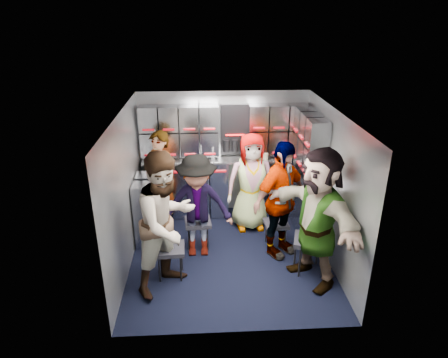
{
  "coord_description": "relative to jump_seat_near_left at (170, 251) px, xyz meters",
  "views": [
    {
      "loc": [
        -0.36,
        -4.89,
        3.32
      ],
      "look_at": [
        -0.06,
        0.35,
        1.06
      ],
      "focal_mm": 32.0,
      "sensor_mm": 36.0,
      "label": 1
    }
  ],
  "objects": [
    {
      "name": "attendant_arc_b",
      "position": [
        0.36,
        0.53,
        0.37
      ],
      "size": [
        0.99,
        0.57,
        1.53
      ],
      "primitive_type": "imported",
      "rotation": [
        0.0,
        0.0,
        -0.0
      ],
      "color": "black",
      "rests_on": "ground"
    },
    {
      "name": "right_cabinet",
      "position": [
        2.06,
        1.04,
        0.1
      ],
      "size": [
        0.28,
        1.2,
        1.0
      ],
      "primitive_type": "cube",
      "color": "#989CA7",
      "rests_on": "ground"
    },
    {
      "name": "attendant_arc_e",
      "position": [
        1.86,
        -0.16,
        0.52
      ],
      "size": [
        1.23,
        1.77,
        1.84
      ],
      "primitive_type": "imported",
      "rotation": [
        0.0,
        0.0,
        -1.12
      ],
      "color": "black",
      "rests_on": "ground"
    },
    {
      "name": "attendant_standing",
      "position": [
        -0.21,
        1.34,
        0.41
      ],
      "size": [
        0.7,
        0.69,
        1.62
      ],
      "primitive_type": "imported",
      "rotation": [
        0.0,
        0.0,
        -0.75
      ],
      "color": "black",
      "rests_on": "ground"
    },
    {
      "name": "bottle_left",
      "position": [
        0.62,
        1.68,
        0.75
      ],
      "size": [
        0.07,
        0.07,
        0.22
      ],
      "primitive_type": "cylinder",
      "color": "white",
      "rests_on": "counter"
    },
    {
      "name": "cup_right",
      "position": [
        1.49,
        1.67,
        0.68
      ],
      "size": [
        0.09,
        0.09,
        0.1
      ],
      "primitive_type": "cylinder",
      "color": "tan",
      "rests_on": "counter"
    },
    {
      "name": "cup_left",
      "position": [
        0.24,
        1.67,
        0.69
      ],
      "size": [
        0.09,
        0.09,
        0.11
      ],
      "primitive_type": "cylinder",
      "color": "tan",
      "rests_on": "counter"
    },
    {
      "name": "wall_left",
      "position": [
        -0.59,
        0.44,
        0.65
      ],
      "size": [
        0.04,
        3.0,
        2.1
      ],
      "primitive_type": "cube",
      "color": "gray",
      "rests_on": "ground"
    },
    {
      "name": "jump_seat_near_left",
      "position": [
        0.0,
        0.0,
        0.0
      ],
      "size": [
        0.39,
        0.37,
        0.45
      ],
      "rotation": [
        0.0,
        0.0,
        0.04
      ],
      "color": "black",
      "rests_on": "ground"
    },
    {
      "name": "locker_bank_right",
      "position": [
        2.06,
        1.14,
        1.09
      ],
      "size": [
        0.28,
        1.0,
        0.82
      ],
      "primitive_type": "cube",
      "color": "#989CA7",
      "rests_on": "wall_right"
    },
    {
      "name": "bottle_right",
      "position": [
        1.24,
        1.68,
        0.75
      ],
      "size": [
        0.06,
        0.06,
        0.24
      ],
      "primitive_type": "cylinder",
      "color": "white",
      "rests_on": "counter"
    },
    {
      "name": "jump_seat_mid_left",
      "position": [
        0.36,
        0.71,
        -0.01
      ],
      "size": [
        0.4,
        0.38,
        0.44
      ],
      "rotation": [
        0.0,
        0.0,
        0.09
      ],
      "color": "black",
      "rests_on": "ground"
    },
    {
      "name": "counter",
      "position": [
        0.81,
        1.73,
        0.62
      ],
      "size": [
        2.68,
        0.42,
        0.03
      ],
      "primitive_type": "cube",
      "color": "#BABDC2",
      "rests_on": "cart_bank_back"
    },
    {
      "name": "coffee_niche",
      "position": [
        0.99,
        1.85,
        1.07
      ],
      "size": [
        0.46,
        0.16,
        0.84
      ],
      "primitive_type": null,
      "color": "black",
      "rests_on": "wall_back"
    },
    {
      "name": "cart_bank_left",
      "position": [
        -0.38,
        1.0,
        0.1
      ],
      "size": [
        0.38,
        0.76,
        0.99
      ],
      "primitive_type": "cube",
      "color": "#989CA7",
      "rests_on": "ground"
    },
    {
      "name": "jump_seat_near_right",
      "position": [
        1.86,
        0.02,
        0.05
      ],
      "size": [
        0.52,
        0.5,
        0.5
      ],
      "rotation": [
        0.0,
        0.0,
        -0.28
      ],
      "color": "black",
      "rests_on": "ground"
    },
    {
      "name": "jump_seat_mid_right",
      "position": [
        1.52,
        0.65,
        -0.04
      ],
      "size": [
        0.36,
        0.35,
        0.4
      ],
      "rotation": [
        0.0,
        0.0,
        0.07
      ],
      "color": "black",
      "rests_on": "ground"
    },
    {
      "name": "wall_back",
      "position": [
        0.81,
        1.94,
        0.65
      ],
      "size": [
        2.8,
        0.04,
        2.1
      ],
      "primitive_type": "cube",
      "color": "gray",
      "rests_on": "ground"
    },
    {
      "name": "red_latch_strip",
      "position": [
        0.81,
        1.53,
        0.48
      ],
      "size": [
        2.6,
        0.02,
        0.03
      ],
      "primitive_type": "cube",
      "color": "#B80A15",
      "rests_on": "cart_bank_back"
    },
    {
      "name": "wall_right",
      "position": [
        2.21,
        0.44,
        0.65
      ],
      "size": [
        0.04,
        3.0,
        2.1
      ],
      "primitive_type": "cube",
      "color": "gray",
      "rests_on": "ground"
    },
    {
      "name": "attendant_arc_c",
      "position": [
        1.21,
        1.26,
        0.4
      ],
      "size": [
        0.81,
        0.56,
        1.58
      ],
      "primitive_type": "imported",
      "rotation": [
        0.0,
        0.0,
        0.07
      ],
      "color": "black",
      "rests_on": "ground"
    },
    {
      "name": "cart_bank_back",
      "position": [
        0.81,
        1.73,
        0.1
      ],
      "size": [
        2.68,
        0.38,
        0.99
      ],
      "primitive_type": "cube",
      "color": "#989CA7",
      "rests_on": "ground"
    },
    {
      "name": "bottle_mid",
      "position": [
        0.44,
        1.68,
        0.77
      ],
      "size": [
        0.06,
        0.06,
        0.26
      ],
      "primitive_type": "cylinder",
      "color": "white",
      "rests_on": "counter"
    },
    {
      "name": "attendant_arc_d",
      "position": [
        1.52,
        0.47,
        0.46
      ],
      "size": [
        1.05,
        0.94,
        1.71
      ],
      "primitive_type": "imported",
      "rotation": [
        0.0,
        0.0,
        0.66
      ],
      "color": "black",
      "rests_on": "ground"
    },
    {
      "name": "locker_bank_back",
      "position": [
        0.81,
        1.79,
        1.09
      ],
      "size": [
        2.68,
        0.28,
        0.82
      ],
      "primitive_type": "cube",
      "color": "#989CA7",
      "rests_on": "wall_back"
    },
    {
      "name": "jump_seat_center",
      "position": [
        1.21,
        1.44,
        -0.03
      ],
      "size": [
        0.35,
        0.34,
        0.42
      ],
      "rotation": [
        0.0,
        0.0,
        -0.0
      ],
      "color": "black",
      "rests_on": "ground"
    },
    {
      "name": "attendant_arc_a",
      "position": [
        0.0,
        -0.18,
        0.52
      ],
      "size": [
        1.11,
        1.12,
        1.83
      ],
      "primitive_type": "imported",
      "rotation": [
        0.0,
        0.0,
        0.82
      ],
      "color": "black",
      "rests_on": "ground"
    },
    {
      "name": "ceiling",
      "position": [
        0.81,
        0.44,
        1.7
      ],
      "size": [
        2.8,
        3.0,
        0.02
      ],
      "primitive_type": "cube",
      "color": "silver",
      "rests_on": "wall_back"
    },
    {
      "name": "floor",
      "position": [
        0.81,
        0.44,
        -0.4
      ],
      "size": [
        3.0,
        3.0,
        0.0
      ],
      "primitive_type": "plane",
      "color": "black",
      "rests_on": "ground"
    }
  ]
}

